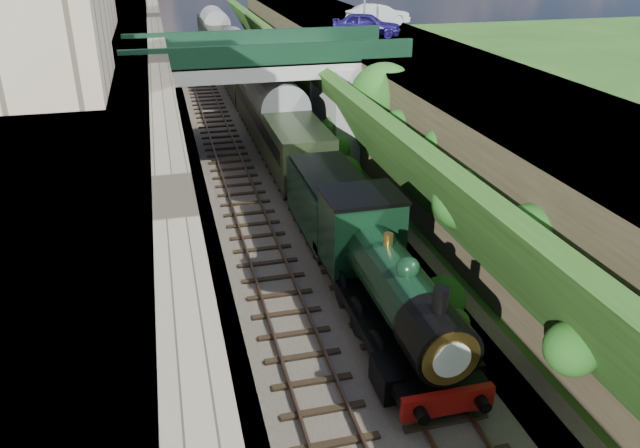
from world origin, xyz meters
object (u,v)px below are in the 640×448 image
at_px(car_blue, 366,25).
at_px(tree, 384,99).
at_px(road_bridge, 273,91).
at_px(tender, 330,207).
at_px(locomotive, 388,284).
at_px(car_silver, 378,15).

bearing_deg(car_blue, tree, -170.96).
xyz_separation_m(road_bridge, tender, (0.26, -12.30, -2.46)).
bearing_deg(car_blue, locomotive, -174.34).
distance_m(road_bridge, tender, 12.54).
bearing_deg(tree, locomotive, -108.78).
bearing_deg(tender, locomotive, -90.00).
bearing_deg(tree, road_bridge, 130.59).
height_order(car_silver, locomotive, car_silver).
distance_m(tree, car_silver, 16.84).
bearing_deg(road_bridge, tree, -49.41).
height_order(tree, car_blue, car_blue).
height_order(road_bridge, locomotive, road_bridge).
relative_size(road_bridge, car_blue, 3.46).
height_order(tree, tender, tree).
height_order(locomotive, tender, locomotive).
xyz_separation_m(car_blue, tender, (-7.17, -17.27, -5.42)).
bearing_deg(car_silver, car_blue, 142.05).
height_order(road_bridge, car_blue, car_blue).
distance_m(road_bridge, locomotive, 19.78).
bearing_deg(road_bridge, car_silver, 45.14).
distance_m(tree, locomotive, 14.90).
xyz_separation_m(tree, car_blue, (2.46, 10.77, 2.39)).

